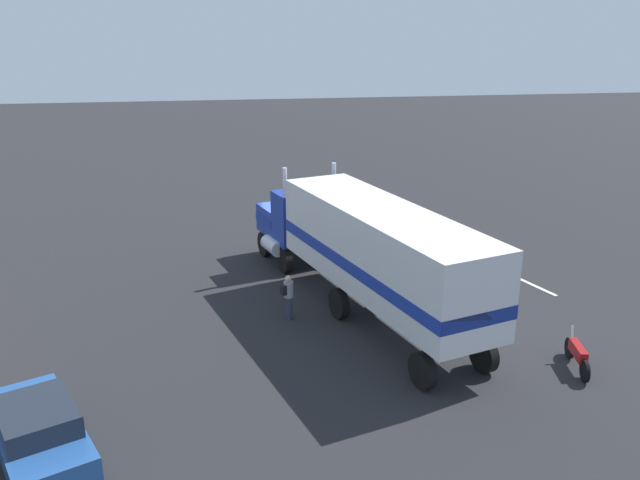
{
  "coord_description": "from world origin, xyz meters",
  "views": [
    {
      "loc": [
        -28.32,
        3.11,
        10.18
      ],
      "look_at": [
        -3.09,
        -0.85,
        1.6
      ],
      "focal_mm": 37.3,
      "sensor_mm": 36.0,
      "label": 1
    }
  ],
  "objects_px": {
    "person_bystander": "(288,295)",
    "motorcycle": "(577,355)",
    "semi_truck": "(365,245)",
    "parked_car": "(38,431)"
  },
  "relations": [
    {
      "from": "person_bystander",
      "to": "semi_truck",
      "type": "bearing_deg",
      "value": -85.65
    },
    {
      "from": "parked_car",
      "to": "semi_truck",
      "type": "bearing_deg",
      "value": -52.94
    },
    {
      "from": "semi_truck",
      "to": "motorcycle",
      "type": "bearing_deg",
      "value": -133.19
    },
    {
      "from": "semi_truck",
      "to": "motorcycle",
      "type": "distance_m",
      "value": 7.77
    },
    {
      "from": "parked_car",
      "to": "motorcycle",
      "type": "xyz_separation_m",
      "value": [
        2.1,
        -15.05,
        -0.33
      ]
    },
    {
      "from": "person_bystander",
      "to": "motorcycle",
      "type": "height_order",
      "value": "person_bystander"
    },
    {
      "from": "semi_truck",
      "to": "person_bystander",
      "type": "xyz_separation_m",
      "value": [
        -0.21,
        2.8,
        -1.63
      ]
    },
    {
      "from": "person_bystander",
      "to": "motorcycle",
      "type": "distance_m",
      "value": 9.63
    },
    {
      "from": "semi_truck",
      "to": "parked_car",
      "type": "bearing_deg",
      "value": 127.06
    },
    {
      "from": "person_bystander",
      "to": "parked_car",
      "type": "distance_m",
      "value": 9.76
    }
  ]
}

